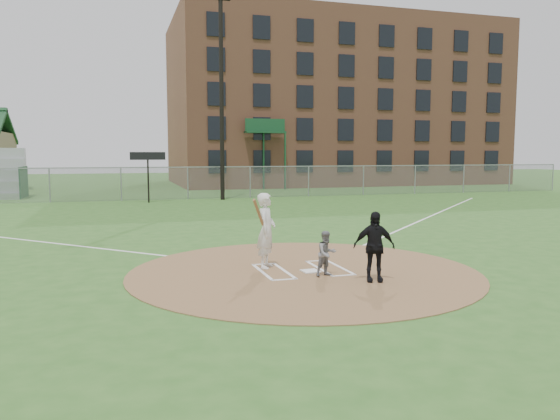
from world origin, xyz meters
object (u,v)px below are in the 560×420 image
object	(u,v)px
umpire	(374,246)
home_plate	(310,271)
batter_at_plate	(266,230)
catcher	(327,254)

from	to	relation	value
umpire	home_plate	bearing A→B (deg)	142.45
umpire	batter_at_plate	size ratio (longest dim) A/B	0.84
home_plate	umpire	xyz separation A→B (m)	(1.01, -1.32, 0.77)
home_plate	umpire	bearing A→B (deg)	-52.69
catcher	umpire	bearing A→B (deg)	-58.24
home_plate	catcher	world-z (taller)	catcher
catcher	batter_at_plate	bearing A→B (deg)	115.97
batter_at_plate	umpire	bearing A→B (deg)	-47.52
home_plate	batter_at_plate	xyz separation A→B (m)	(-0.89, 0.75, 0.92)
home_plate	batter_at_plate	world-z (taller)	batter_at_plate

